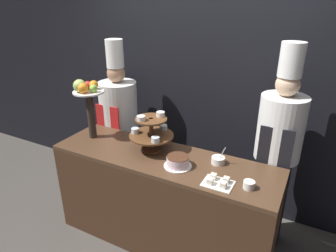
{
  "coord_description": "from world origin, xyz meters",
  "views": [
    {
      "loc": [
        1.09,
        -1.67,
        2.18
      ],
      "look_at": [
        0.0,
        0.39,
        1.16
      ],
      "focal_mm": 32.0,
      "sensor_mm": 36.0,
      "label": 1
    }
  ],
  "objects_px": {
    "serving_bowl_far": "(218,160)",
    "chef_center_left": "(278,144)",
    "fruit_pedestal": "(87,97)",
    "chef_left": "(119,118)",
    "cup_white": "(249,185)",
    "cake_round": "(178,162)",
    "tiered_stand": "(151,131)",
    "cake_square_tray": "(218,182)"
  },
  "relations": [
    {
      "from": "tiered_stand",
      "to": "fruit_pedestal",
      "type": "distance_m",
      "value": 0.69
    },
    {
      "from": "cake_round",
      "to": "chef_center_left",
      "type": "height_order",
      "value": "chef_center_left"
    },
    {
      "from": "cake_round",
      "to": "chef_left",
      "type": "bearing_deg",
      "value": 150.28
    },
    {
      "from": "cup_white",
      "to": "serving_bowl_far",
      "type": "height_order",
      "value": "serving_bowl_far"
    },
    {
      "from": "cup_white",
      "to": "chef_center_left",
      "type": "bearing_deg",
      "value": 81.54
    },
    {
      "from": "cake_round",
      "to": "tiered_stand",
      "type": "bearing_deg",
      "value": 156.43
    },
    {
      "from": "tiered_stand",
      "to": "chef_left",
      "type": "xyz_separation_m",
      "value": [
        -0.67,
        0.43,
        -0.16
      ]
    },
    {
      "from": "serving_bowl_far",
      "to": "chef_left",
      "type": "relative_size",
      "value": 0.09
    },
    {
      "from": "fruit_pedestal",
      "to": "tiered_stand",
      "type": "bearing_deg",
      "value": 4.27
    },
    {
      "from": "fruit_pedestal",
      "to": "cake_round",
      "type": "xyz_separation_m",
      "value": [
        0.98,
        -0.1,
        -0.37
      ]
    },
    {
      "from": "chef_center_left",
      "to": "cake_round",
      "type": "bearing_deg",
      "value": -139.62
    },
    {
      "from": "cake_round",
      "to": "cake_square_tray",
      "type": "xyz_separation_m",
      "value": [
        0.37,
        -0.08,
        -0.02
      ]
    },
    {
      "from": "serving_bowl_far",
      "to": "chef_left",
      "type": "height_order",
      "value": "chef_left"
    },
    {
      "from": "fruit_pedestal",
      "to": "serving_bowl_far",
      "type": "bearing_deg",
      "value": 4.6
    },
    {
      "from": "serving_bowl_far",
      "to": "chef_center_left",
      "type": "relative_size",
      "value": 0.09
    },
    {
      "from": "chef_left",
      "to": "chef_center_left",
      "type": "relative_size",
      "value": 0.96
    },
    {
      "from": "serving_bowl_far",
      "to": "chef_left",
      "type": "xyz_separation_m",
      "value": [
        -1.27,
        0.38,
        -0.0
      ]
    },
    {
      "from": "chef_left",
      "to": "chef_center_left",
      "type": "bearing_deg",
      "value": 0.0
    },
    {
      "from": "tiered_stand",
      "to": "cake_round",
      "type": "relative_size",
      "value": 1.72
    },
    {
      "from": "cake_round",
      "to": "chef_left",
      "type": "xyz_separation_m",
      "value": [
        -1.0,
        0.57,
        -0.02
      ]
    },
    {
      "from": "cup_white",
      "to": "chef_left",
      "type": "height_order",
      "value": "chef_left"
    },
    {
      "from": "fruit_pedestal",
      "to": "chef_left",
      "type": "height_order",
      "value": "chef_left"
    },
    {
      "from": "cake_round",
      "to": "chef_center_left",
      "type": "relative_size",
      "value": 0.12
    },
    {
      "from": "cake_round",
      "to": "cake_square_tray",
      "type": "height_order",
      "value": "cake_round"
    },
    {
      "from": "serving_bowl_far",
      "to": "fruit_pedestal",
      "type": "bearing_deg",
      "value": -175.4
    },
    {
      "from": "tiered_stand",
      "to": "cake_square_tray",
      "type": "xyz_separation_m",
      "value": [
        0.7,
        -0.23,
        -0.16
      ]
    },
    {
      "from": "chef_left",
      "to": "cup_white",
      "type": "bearing_deg",
      "value": -20.94
    },
    {
      "from": "cake_square_tray",
      "to": "serving_bowl_far",
      "type": "distance_m",
      "value": 0.3
    },
    {
      "from": "cake_round",
      "to": "chef_center_left",
      "type": "xyz_separation_m",
      "value": [
        0.67,
        0.57,
        0.06
      ]
    },
    {
      "from": "cake_round",
      "to": "fruit_pedestal",
      "type": "bearing_deg",
      "value": 174.44
    },
    {
      "from": "fruit_pedestal",
      "to": "serving_bowl_far",
      "type": "distance_m",
      "value": 1.31
    },
    {
      "from": "cake_square_tray",
      "to": "chef_center_left",
      "type": "relative_size",
      "value": 0.12
    },
    {
      "from": "tiered_stand",
      "to": "fruit_pedestal",
      "type": "relative_size",
      "value": 0.67
    },
    {
      "from": "tiered_stand",
      "to": "cup_white",
      "type": "bearing_deg",
      "value": -11.05
    },
    {
      "from": "serving_bowl_far",
      "to": "tiered_stand",
      "type": "bearing_deg",
      "value": -175.06
    },
    {
      "from": "cup_white",
      "to": "serving_bowl_far",
      "type": "xyz_separation_m",
      "value": [
        -0.31,
        0.23,
        0.0
      ]
    },
    {
      "from": "serving_bowl_far",
      "to": "chef_center_left",
      "type": "distance_m",
      "value": 0.55
    },
    {
      "from": "fruit_pedestal",
      "to": "cup_white",
      "type": "bearing_deg",
      "value": -4.75
    },
    {
      "from": "cup_white",
      "to": "serving_bowl_far",
      "type": "bearing_deg",
      "value": 143.38
    },
    {
      "from": "cup_white",
      "to": "chef_center_left",
      "type": "relative_size",
      "value": 0.04
    },
    {
      "from": "tiered_stand",
      "to": "chef_center_left",
      "type": "xyz_separation_m",
      "value": [
        1.0,
        0.43,
        -0.08
      ]
    },
    {
      "from": "serving_bowl_far",
      "to": "cup_white",
      "type": "bearing_deg",
      "value": -36.62
    }
  ]
}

